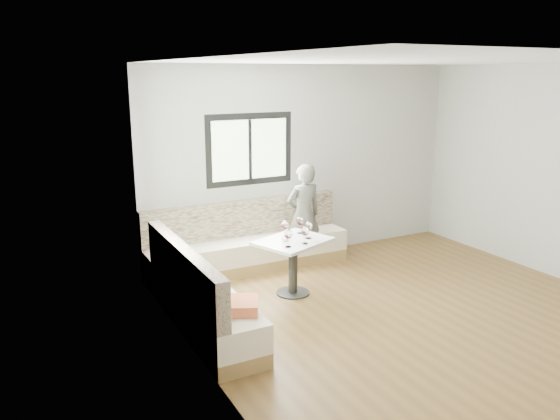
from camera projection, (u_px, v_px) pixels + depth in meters
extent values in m
cube|color=brown|center=(414.00, 315.00, 6.21)|extent=(5.00, 5.00, 0.01)
cube|color=white|center=(431.00, 61.00, 5.53)|extent=(5.00, 5.00, 0.01)
cube|color=#B7B7B2|center=(305.00, 162.00, 8.02)|extent=(5.00, 0.01, 2.80)
cube|color=#B7B7B2|center=(201.00, 224.00, 4.75)|extent=(0.01, 5.00, 2.80)
cube|color=black|center=(250.00, 149.00, 7.55)|extent=(1.30, 0.02, 1.00)
cube|color=black|center=(171.00, 179.00, 5.47)|extent=(0.02, 1.30, 1.00)
cube|color=olive|center=(249.00, 264.00, 7.64)|extent=(2.90, 0.55, 0.16)
cube|color=#F4E7C9|center=(249.00, 249.00, 7.58)|extent=(2.90, 0.55, 0.29)
cube|color=beige|center=(243.00, 218.00, 7.66)|extent=(2.90, 0.14, 0.50)
cube|color=olive|center=(204.00, 320.00, 5.91)|extent=(0.55, 2.25, 0.16)
cube|color=#F4E7C9|center=(203.00, 301.00, 5.85)|extent=(0.55, 2.25, 0.29)
cube|color=beige|center=(183.00, 269.00, 5.66)|extent=(0.14, 2.25, 0.50)
cube|color=#DB6E4D|center=(239.00, 306.00, 5.25)|extent=(0.48, 0.48, 0.11)
cylinder|color=black|center=(293.00, 293.00, 6.82)|extent=(0.42, 0.42, 0.02)
cylinder|color=black|center=(293.00, 268.00, 6.75)|extent=(0.11, 0.11, 0.66)
cube|color=silver|center=(293.00, 241.00, 6.66)|extent=(1.03, 0.92, 0.04)
imported|color=#51524C|center=(304.00, 215.00, 7.71)|extent=(0.53, 0.35, 1.46)
cylinder|color=white|center=(285.00, 239.00, 6.62)|extent=(0.09, 0.09, 0.04)
sphere|color=black|center=(286.00, 238.00, 6.63)|extent=(0.02, 0.02, 0.02)
sphere|color=black|center=(284.00, 238.00, 6.62)|extent=(0.02, 0.02, 0.02)
sphere|color=black|center=(286.00, 239.00, 6.61)|extent=(0.02, 0.02, 0.02)
cylinder|color=white|center=(288.00, 247.00, 6.38)|extent=(0.07, 0.07, 0.01)
cylinder|color=white|center=(288.00, 243.00, 6.37)|extent=(0.01, 0.01, 0.09)
ellipsoid|color=white|center=(288.00, 234.00, 6.34)|extent=(0.10, 0.10, 0.12)
cylinder|color=#4F0206|center=(288.00, 236.00, 6.35)|extent=(0.07, 0.07, 0.02)
cylinder|color=white|center=(305.00, 243.00, 6.51)|extent=(0.07, 0.07, 0.01)
cylinder|color=white|center=(305.00, 239.00, 6.49)|extent=(0.01, 0.01, 0.09)
ellipsoid|color=white|center=(305.00, 231.00, 6.47)|extent=(0.10, 0.10, 0.12)
cylinder|color=#4F0206|center=(305.00, 233.00, 6.47)|extent=(0.07, 0.07, 0.02)
cylinder|color=white|center=(308.00, 238.00, 6.71)|extent=(0.07, 0.07, 0.01)
cylinder|color=white|center=(308.00, 234.00, 6.70)|extent=(0.01, 0.01, 0.09)
ellipsoid|color=white|center=(308.00, 226.00, 6.67)|extent=(0.10, 0.10, 0.12)
cylinder|color=#4F0206|center=(308.00, 228.00, 6.68)|extent=(0.07, 0.07, 0.02)
cylinder|color=white|center=(285.00, 237.00, 6.76)|extent=(0.07, 0.07, 0.01)
cylinder|color=white|center=(285.00, 233.00, 6.75)|extent=(0.01, 0.01, 0.09)
ellipsoid|color=white|center=(285.00, 225.00, 6.72)|extent=(0.10, 0.10, 0.12)
cylinder|color=#4F0206|center=(285.00, 227.00, 6.73)|extent=(0.07, 0.07, 0.02)
cylinder|color=white|center=(300.00, 233.00, 6.93)|extent=(0.07, 0.07, 0.01)
cylinder|color=white|center=(300.00, 229.00, 6.91)|extent=(0.01, 0.01, 0.09)
ellipsoid|color=white|center=(300.00, 221.00, 6.89)|extent=(0.10, 0.10, 0.12)
cylinder|color=#4F0206|center=(300.00, 223.00, 6.90)|extent=(0.07, 0.07, 0.02)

